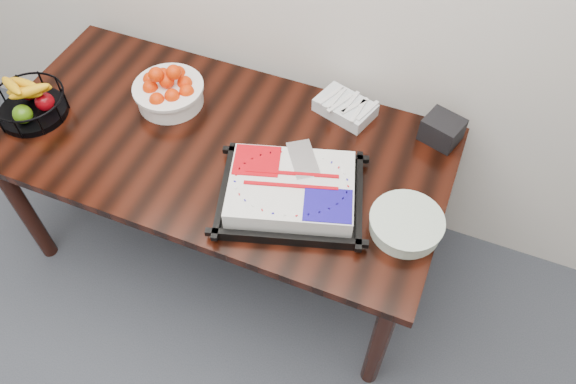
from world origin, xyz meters
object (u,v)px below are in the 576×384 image
at_px(cake_tray, 291,191).
at_px(tangerine_bowl, 168,88).
at_px(napkin_box, 442,130).
at_px(table, 220,157).
at_px(plate_stack, 406,224).
at_px(fruit_basket, 29,102).

height_order(cake_tray, tangerine_bowl, tangerine_bowl).
relative_size(tangerine_bowl, napkin_box, 2.04).
distance_m(table, plate_stack, 0.80).
xyz_separation_m(tangerine_bowl, fruit_basket, (-0.48, -0.27, -0.01)).
relative_size(table, fruit_basket, 6.17).
bearing_deg(napkin_box, table, -156.37).
relative_size(cake_tray, tangerine_bowl, 2.07).
xyz_separation_m(fruit_basket, napkin_box, (1.57, 0.49, -0.01)).
height_order(cake_tray, napkin_box, cake_tray).
bearing_deg(cake_tray, tangerine_bowl, 156.72).
relative_size(fruit_basket, plate_stack, 1.13).
xyz_separation_m(cake_tray, plate_stack, (0.41, 0.03, -0.02)).
height_order(plate_stack, napkin_box, napkin_box).
relative_size(cake_tray, napkin_box, 4.23).
bearing_deg(cake_tray, napkin_box, 49.17).
bearing_deg(fruit_basket, plate_stack, 0.71).
distance_m(cake_tray, fruit_basket, 1.14).
bearing_deg(cake_tray, fruit_basket, 179.56).
bearing_deg(fruit_basket, cake_tray, -0.44).
height_order(table, tangerine_bowl, tangerine_bowl).
xyz_separation_m(table, tangerine_bowl, (-0.28, 0.13, 0.17)).
bearing_deg(table, plate_stack, -8.68).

